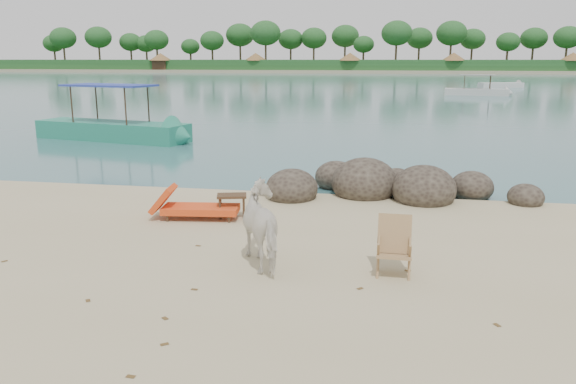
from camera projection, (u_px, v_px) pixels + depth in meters
name	position (u px, v px, depth m)	size (l,w,h in m)	color
water	(376.00, 79.00, 94.44)	(400.00, 400.00, 0.00)	#326465
far_shore	(382.00, 70.00, 171.08)	(420.00, 90.00, 1.40)	tan
far_scenery	(381.00, 60.00, 138.45)	(420.00, 18.00, 9.50)	#1E4C1E
boulders	(382.00, 186.00, 13.69)	(6.44, 3.03, 1.21)	#2D241E
cow	(267.00, 227.00, 8.97)	(0.70, 1.54, 1.30)	silver
side_table	(232.00, 208.00, 11.72)	(0.61, 0.39, 0.49)	#321F14
lounge_chair	(201.00, 206.00, 11.64)	(1.96, 0.68, 0.59)	#F14C1C
deck_chair	(394.00, 249.00, 8.54)	(0.57, 0.62, 0.89)	#A37E51
boat_near	(109.00, 94.00, 23.20)	(7.66, 1.72, 3.71)	#228065
boat_mid	(478.00, 78.00, 52.02)	(6.37, 1.43, 3.10)	#B9B9B5
boat_far	(501.00, 84.00, 66.34)	(6.05, 1.36, 0.70)	silver
dead_leaves	(255.00, 289.00, 8.18)	(8.51, 6.91, 0.00)	brown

